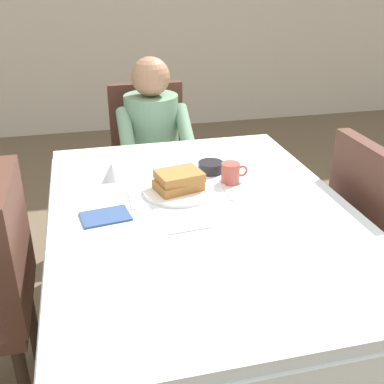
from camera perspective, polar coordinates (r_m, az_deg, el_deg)
The scene contains 14 objects.
ground_plane at distance 2.16m, azimuth 1.09°, elevation -19.70°, with size 14.00×14.00×0.00m, color brown.
dining_table_main at distance 1.76m, azimuth 1.26°, elevation -4.66°, with size 1.12×1.52×0.74m.
chair_diner at distance 2.85m, azimuth -5.16°, elevation 4.82°, with size 0.44×0.45×0.93m.
diner_person at distance 2.66m, azimuth -4.75°, elevation 6.45°, with size 0.40×0.43×1.12m.
chair_right_side at distance 2.13m, azimuth 21.80°, elevation -4.68°, with size 0.45×0.44×0.93m.
plate_breakfast at distance 1.84m, azimuth -1.67°, elevation 0.20°, with size 0.28×0.28×0.02m, color white.
breakfast_stack at distance 1.82m, azimuth -1.62°, elevation 1.43°, with size 0.20×0.17×0.07m.
cup_coffee at distance 1.92m, azimuth 4.79°, elevation 2.34°, with size 0.11×0.08×0.08m.
bowl_butter at distance 2.02m, azimuth 2.31°, elevation 3.06°, with size 0.11×0.11×0.04m, color black.
syrup_pitcher at distance 1.97m, azimuth -9.77°, elevation 2.50°, with size 0.08×0.08×0.07m.
fork_left_of_plate at distance 1.80m, azimuth -7.46°, elevation -0.83°, with size 0.18×0.01×0.01m, color silver.
knife_right_of_plate at distance 1.87m, azimuth 4.17°, elevation 0.38°, with size 0.20×0.01×0.01m, color silver.
spoon_near_edge at distance 1.58m, azimuth -0.20°, elevation -4.66°, with size 0.15×0.01×0.01m, color silver.
napkin_folded at distance 1.69m, azimuth -10.53°, elevation -2.94°, with size 0.17×0.12×0.01m, color #334C7F.
Camera 1 is at (-0.39, -1.47, 1.54)m, focal length 43.64 mm.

